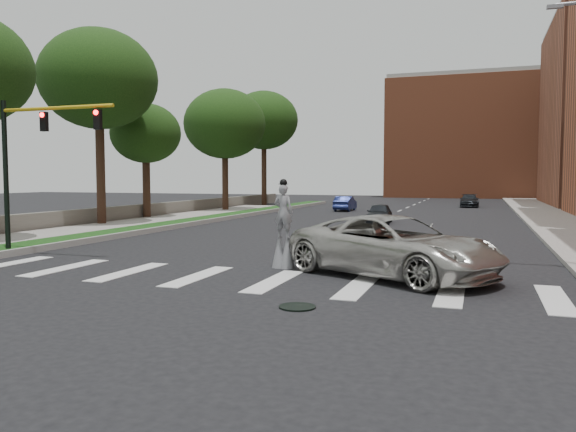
% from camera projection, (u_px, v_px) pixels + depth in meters
% --- Properties ---
extents(ground_plane, '(160.00, 160.00, 0.00)m').
position_uv_depth(ground_plane, '(221.00, 285.00, 16.41)').
color(ground_plane, black).
rests_on(ground_plane, ground).
extents(grass_median, '(2.00, 60.00, 0.25)m').
position_uv_depth(grass_median, '(197.00, 220.00, 39.00)').
color(grass_median, '#133C11').
rests_on(grass_median, ground).
extents(median_curb, '(0.20, 60.00, 0.28)m').
position_uv_depth(median_curb, '(211.00, 221.00, 38.66)').
color(median_curb, '#989893').
rests_on(median_curb, ground).
extents(sidewalk_left, '(4.00, 60.00, 0.18)m').
position_uv_depth(sidewalk_left, '(60.00, 233.00, 30.55)').
color(sidewalk_left, gray).
rests_on(sidewalk_left, ground).
extents(sidewalk_right, '(5.00, 90.00, 0.18)m').
position_uv_depth(sidewalk_right, '(569.00, 225.00, 35.92)').
color(sidewalk_right, gray).
rests_on(sidewalk_right, ground).
extents(stone_wall, '(0.50, 56.00, 1.10)m').
position_uv_depth(stone_wall, '(145.00, 211.00, 42.65)').
color(stone_wall, '#605B52').
rests_on(stone_wall, ground).
extents(manhole, '(0.90, 0.90, 0.04)m').
position_uv_depth(manhole, '(297.00, 307.00, 13.55)').
color(manhole, black).
rests_on(manhole, ground).
extents(building_backdrop, '(26.00, 14.00, 18.00)m').
position_uv_depth(building_backdrop, '(475.00, 139.00, 87.40)').
color(building_backdrop, '#AB5636').
rests_on(building_backdrop, ground).
extents(traffic_signal, '(5.30, 0.23, 6.20)m').
position_uv_depth(traffic_signal, '(29.00, 152.00, 22.13)').
color(traffic_signal, black).
rests_on(traffic_signal, ground).
extents(stilt_performer, '(0.84, 0.56, 3.09)m').
position_uv_depth(stilt_performer, '(283.00, 232.00, 19.40)').
color(stilt_performer, black).
rests_on(stilt_performer, ground).
extents(suv_crossing, '(7.67, 6.13, 1.94)m').
position_uv_depth(suv_crossing, '(394.00, 246.00, 17.68)').
color(suv_crossing, '#B2B0A8').
rests_on(suv_crossing, ground).
extents(car_near, '(1.92, 4.09, 1.35)m').
position_uv_depth(car_near, '(379.00, 213.00, 38.23)').
color(car_near, black).
rests_on(car_near, ground).
extents(car_mid, '(1.53, 4.17, 1.36)m').
position_uv_depth(car_mid, '(345.00, 203.00, 52.18)').
color(car_mid, navy).
rests_on(car_mid, ground).
extents(car_far, '(2.01, 4.66, 1.34)m').
position_uv_depth(car_far, '(469.00, 201.00, 58.76)').
color(car_far, black).
rests_on(car_far, ground).
extents(tree_2, '(7.41, 7.41, 12.49)m').
position_uv_depth(tree_2, '(99.00, 80.00, 35.47)').
color(tree_2, black).
rests_on(tree_2, ground).
extents(tree_3, '(5.17, 5.17, 8.57)m').
position_uv_depth(tree_3, '(146.00, 134.00, 41.37)').
color(tree_3, black).
rests_on(tree_3, ground).
extents(tree_4, '(7.41, 7.41, 11.09)m').
position_uv_depth(tree_4, '(225.00, 124.00, 50.75)').
color(tree_4, black).
rests_on(tree_4, ground).
extents(tree_5, '(7.44, 7.44, 12.46)m').
position_uv_depth(tree_5, '(264.00, 121.00, 60.96)').
color(tree_5, black).
rests_on(tree_5, ground).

